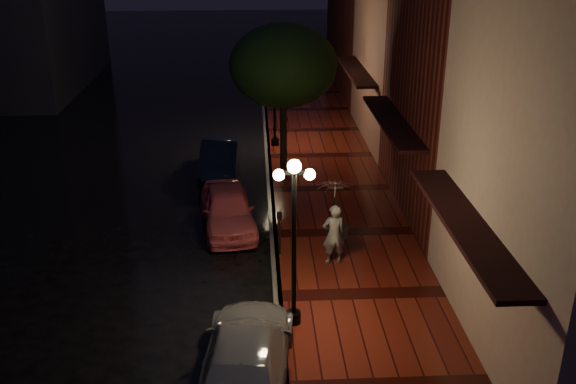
% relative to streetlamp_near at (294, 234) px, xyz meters
% --- Properties ---
extents(ground, '(120.00, 120.00, 0.00)m').
position_rel_streetlamp_near_xyz_m(ground, '(-0.35, 5.00, -2.60)').
color(ground, black).
rests_on(ground, ground).
extents(sidewalk, '(4.50, 60.00, 0.15)m').
position_rel_streetlamp_near_xyz_m(sidewalk, '(1.90, 5.00, -2.53)').
color(sidewalk, '#4B130D').
rests_on(sidewalk, ground).
extents(curb, '(0.25, 60.00, 0.15)m').
position_rel_streetlamp_near_xyz_m(curb, '(-0.35, 5.00, -2.53)').
color(curb, '#595451').
rests_on(curb, ground).
extents(storefront_mid, '(5.00, 8.00, 11.00)m').
position_rel_streetlamp_near_xyz_m(storefront_mid, '(6.65, 7.00, 2.90)').
color(storefront_mid, '#511914').
rests_on(storefront_mid, ground).
extents(storefront_far, '(5.00, 8.00, 9.00)m').
position_rel_streetlamp_near_xyz_m(storefront_far, '(6.65, 15.00, 1.90)').
color(storefront_far, '#8C5951').
rests_on(storefront_far, ground).
extents(storefront_extra, '(5.00, 12.00, 10.00)m').
position_rel_streetlamp_near_xyz_m(storefront_extra, '(6.65, 25.00, 2.40)').
color(storefront_extra, '#511914').
rests_on(storefront_extra, ground).
extents(streetlamp_near, '(0.96, 0.36, 4.31)m').
position_rel_streetlamp_near_xyz_m(streetlamp_near, '(0.00, 0.00, 0.00)').
color(streetlamp_near, black).
rests_on(streetlamp_near, sidewalk).
extents(streetlamp_far, '(0.96, 0.36, 4.31)m').
position_rel_streetlamp_near_xyz_m(streetlamp_far, '(0.00, 14.00, 0.00)').
color(streetlamp_far, black).
rests_on(streetlamp_far, sidewalk).
extents(street_tree, '(4.16, 4.16, 5.80)m').
position_rel_streetlamp_near_xyz_m(street_tree, '(0.26, 10.99, 1.64)').
color(street_tree, black).
rests_on(street_tree, sidewalk).
extents(pink_car, '(2.17, 4.24, 1.38)m').
position_rel_streetlamp_near_xyz_m(pink_car, '(-1.83, 5.79, -1.91)').
color(pink_car, '#E35D68').
rests_on(pink_car, ground).
extents(navy_car, '(1.53, 4.17, 1.36)m').
position_rel_streetlamp_near_xyz_m(navy_car, '(-2.31, 10.75, -1.92)').
color(navy_car, black).
rests_on(navy_car, ground).
extents(silver_car, '(2.38, 4.90, 1.37)m').
position_rel_streetlamp_near_xyz_m(silver_car, '(-1.15, -1.99, -1.91)').
color(silver_car, '#9C9BA2').
rests_on(silver_car, ground).
extents(woman_with_umbrella, '(1.06, 1.08, 2.56)m').
position_rel_streetlamp_near_xyz_m(woman_with_umbrella, '(1.34, 3.03, -0.76)').
color(woman_with_umbrella, silver).
rests_on(woman_with_umbrella, sidewalk).
extents(parking_meter, '(0.15, 0.13, 1.40)m').
position_rel_streetlamp_near_xyz_m(parking_meter, '(-0.20, 3.61, -1.60)').
color(parking_meter, black).
rests_on(parking_meter, sidewalk).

